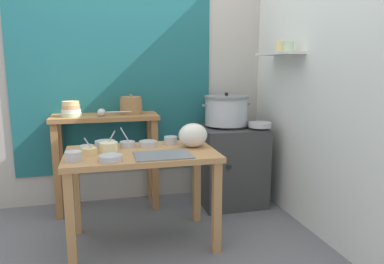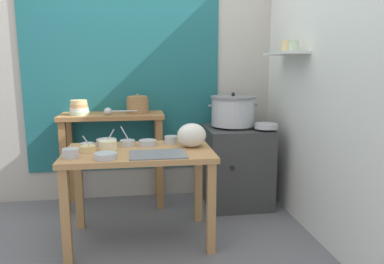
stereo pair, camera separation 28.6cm
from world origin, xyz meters
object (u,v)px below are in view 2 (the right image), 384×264
Objects in this scene: clay_pot at (138,105)px; prep_bowl_3 at (108,145)px; back_shelf_table at (113,137)px; prep_bowl_6 at (148,142)px; plastic_bag at (192,135)px; prep_bowl_2 at (105,156)px; serving_tray at (158,154)px; bowl_stack_enamel at (79,108)px; prep_bowl_0 at (87,145)px; prep_bowl_7 at (106,142)px; prep_bowl_5 at (88,148)px; prep_bowl_8 at (70,153)px; prep_bowl_1 at (171,140)px; ladle at (109,111)px; prep_bowl_4 at (127,143)px; wide_pan at (266,126)px; prep_table at (139,164)px; steamer_pot at (233,111)px; stove_block at (236,166)px.

clay_pot reaches higher than prep_bowl_3.
back_shelf_table is 0.69m from prep_bowl_6.
plastic_bag is 1.46× the size of prep_bowl_2.
serving_tray is 0.33m from prep_bowl_6.
bowl_stack_enamel reaches higher than prep_bowl_2.
clay_pot is at bearing 98.37° from serving_tray.
prep_bowl_0 is 0.17m from prep_bowl_7.
prep_bowl_5 reaches higher than prep_bowl_8.
plastic_bag is 2.02× the size of prep_bowl_8.
prep_bowl_5 is at bearing -159.85° from prep_bowl_6.
prep_bowl_0 is 0.97× the size of prep_bowl_1.
prep_bowl_4 is (0.17, -0.52, -0.19)m from ladle.
wide_pan is 1.12m from prep_bowl_6.
prep_bowl_4 reaches higher than prep_bowl_5.
prep_bowl_6 is (-1.08, -0.29, -0.06)m from wide_pan.
prep_bowl_3 is at bearing 167.63° from prep_table.
prep_bowl_0 is 0.73× the size of prep_bowl_6.
prep_bowl_1 is (0.50, -0.57, 0.07)m from back_shelf_table.
bowl_stack_enamel is 0.79m from prep_bowl_5.
steamer_pot is 0.91m from clay_pot.
back_shelf_table is at bearing 111.93° from serving_tray.
prep_bowl_2 is at bearing -13.93° from prep_bowl_8.
prep_bowl_0 reaches higher than prep_table.
prep_bowl_3 is 0.15m from prep_bowl_5.
bowl_stack_enamel is at bearing 127.82° from prep_bowl_4.
prep_bowl_3 is 0.32m from prep_bowl_6.
prep_bowl_6 is (0.16, -0.01, -0.00)m from prep_bowl_4.
prep_bowl_0 is at bearing 162.35° from prep_table.
wide_pan is (0.26, -0.21, -0.12)m from steamer_pot.
prep_bowl_6 is 1.25× the size of prep_bowl_8.
plastic_bag is at bearing -0.63° from prep_bowl_3.
prep_bowl_6 is (0.07, -0.61, -0.24)m from clay_pot.
prep_bowl_2 is (-0.23, -0.22, 0.13)m from prep_table.
prep_bowl_5 is (0.02, -0.13, 0.00)m from prep_bowl_0.
steamer_pot is 3.02× the size of prep_bowl_7.
prep_bowl_8 is at bearing -103.42° from back_shelf_table.
plastic_bag is at bearing 6.13° from prep_table.
prep_bowl_3 is (0.03, -0.63, -0.18)m from ladle.
prep_bowl_4 is at bearing 30.72° from prep_bowl_5.
prep_bowl_5 is at bearing 162.02° from serving_tray.
clay_pot is at bearing 58.89° from prep_bowl_0.
bowl_stack_enamel reaches higher than prep_bowl_5.
prep_bowl_1 is (-0.63, -0.46, -0.17)m from steamer_pot.
prep_bowl_8 is at bearing -104.36° from prep_bowl_0.
prep_bowl_1 is at bearing -42.78° from ladle.
prep_bowl_6 reaches higher than prep_table.
stove_block is at bearing -26.62° from steamer_pot.
stove_block is 1.19m from serving_tray.
plastic_bag is 2.13× the size of prep_bowl_1.
prep_bowl_6 is at bearing -11.67° from prep_bowl_7.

